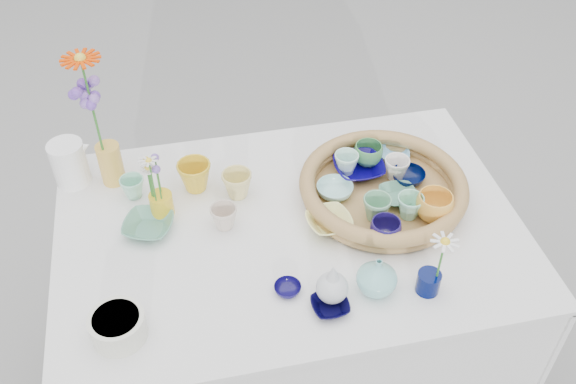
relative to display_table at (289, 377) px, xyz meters
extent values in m
plane|color=gray|center=(0.00, 0.00, 0.00)|extent=(80.00, 80.00, 0.00)
imported|color=#09015D|center=(0.24, 0.15, 0.80)|extent=(0.15, 0.15, 0.04)
imported|color=#020B36|center=(0.37, 0.09, 0.80)|extent=(0.12, 0.12, 0.03)
imported|color=gold|center=(0.38, -0.07, 0.82)|extent=(0.12, 0.12, 0.08)
imported|color=#528B72|center=(0.31, 0.02, 0.80)|extent=(0.11, 0.11, 0.03)
imported|color=#6CAA82|center=(0.23, -0.04, 0.82)|extent=(0.08, 0.08, 0.07)
imported|color=#9BD1CC|center=(0.15, 0.08, 0.80)|extent=(0.12, 0.12, 0.03)
imported|color=#BFF1DD|center=(0.20, 0.16, 0.82)|extent=(0.09, 0.09, 0.07)
imported|color=white|center=(0.34, 0.11, 0.82)|extent=(0.10, 0.10, 0.07)
imported|color=#7EBFEE|center=(0.37, 0.20, 0.79)|extent=(0.11, 0.11, 0.02)
imported|color=#191050|center=(0.23, -0.12, 0.82)|extent=(0.09, 0.09, 0.06)
imported|color=#FCFF96|center=(0.10, -0.04, 0.80)|extent=(0.14, 0.14, 0.03)
imported|color=#8EDDBE|center=(0.32, -0.05, 0.82)|extent=(0.09, 0.09, 0.07)
imported|color=#438D4E|center=(0.28, 0.19, 0.82)|extent=(0.10, 0.10, 0.07)
imported|color=gold|center=(-0.23, 0.20, 0.81)|extent=(0.10, 0.10, 0.09)
imported|color=#E1D17C|center=(-0.12, 0.15, 0.81)|extent=(0.11, 0.11, 0.08)
imported|color=#57947B|center=(-0.38, 0.06, 0.78)|extent=(0.17, 0.17, 0.03)
imported|color=beige|center=(-0.17, 0.03, 0.80)|extent=(0.09, 0.09, 0.07)
imported|color=#0D0842|center=(-0.05, -0.22, 0.78)|extent=(0.07, 0.07, 0.02)
imported|color=#90D8B8|center=(-0.41, 0.21, 0.80)|extent=(0.09, 0.09, 0.06)
imported|color=black|center=(0.04, -0.30, 0.78)|extent=(0.10, 0.10, 0.02)
imported|color=#7BC6C2|center=(0.16, -0.26, 0.82)|extent=(0.13, 0.13, 0.10)
cylinder|color=#00093F|center=(0.28, -0.29, 0.79)|extent=(0.07, 0.07, 0.06)
cylinder|color=gold|center=(-0.46, 0.29, 0.83)|extent=(0.09, 0.09, 0.13)
cylinder|color=yellow|center=(-0.33, 0.12, 0.80)|extent=(0.08, 0.08, 0.07)
camera|label=1|loc=(-0.26, -1.20, 2.02)|focal=40.00mm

